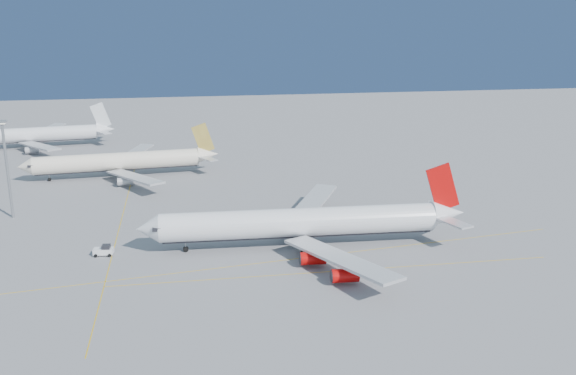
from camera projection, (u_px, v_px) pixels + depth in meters
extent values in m
plane|color=slate|center=(299.00, 248.00, 140.50)|extent=(500.00, 500.00, 0.00)
cube|color=#D5A20B|center=(336.00, 271.00, 128.01)|extent=(90.00, 0.18, 0.02)
cube|color=#D5A20B|center=(304.00, 258.00, 134.81)|extent=(118.86, 16.88, 0.02)
cube|color=#D5A20B|center=(123.00, 215.00, 162.64)|extent=(0.18, 140.00, 0.02)
cylinder|color=white|center=(299.00, 222.00, 139.78)|extent=(60.31, 8.17, 6.23)
cone|color=white|center=(148.00, 229.00, 135.65)|extent=(5.03, 6.38, 6.23)
cone|color=white|center=(448.00, 213.00, 143.92)|extent=(7.70, 6.16, 5.92)
cube|color=black|center=(157.00, 226.00, 135.74)|extent=(1.91, 5.97, 0.75)
cube|color=#B7B7BC|center=(340.00, 258.00, 124.31)|extent=(17.79, 30.68, 0.59)
cube|color=#B7B7BC|center=(310.00, 205.00, 157.58)|extent=(19.44, 30.12, 0.59)
cube|color=#BF0908|center=(443.00, 188.00, 142.08)|extent=(8.27, 0.75, 11.36)
cylinder|color=gray|center=(186.00, 244.00, 137.67)|extent=(0.26, 0.26, 2.47)
cylinder|color=black|center=(186.00, 249.00, 138.00)|extent=(1.20, 0.79, 1.18)
cylinder|color=gray|center=(307.00, 245.00, 136.75)|extent=(0.34, 0.34, 2.47)
cylinder|color=black|center=(307.00, 251.00, 137.08)|extent=(1.21, 1.00, 1.18)
cylinder|color=gray|center=(301.00, 232.00, 145.14)|extent=(0.34, 0.34, 2.47)
cylinder|color=black|center=(301.00, 237.00, 145.48)|extent=(1.21, 1.00, 1.18)
cylinder|color=#BF0908|center=(313.00, 258.00, 129.66)|extent=(5.24, 2.85, 2.68)
cylinder|color=#BF0908|center=(345.00, 276.00, 121.33)|extent=(5.24, 2.85, 2.68)
cylinder|color=#BF0908|center=(296.00, 221.00, 152.23)|extent=(5.24, 2.85, 2.68)
cylinder|color=#BF0908|center=(309.00, 208.00, 161.72)|extent=(5.24, 2.85, 2.68)
cylinder|color=silver|center=(118.00, 161.00, 197.56)|extent=(49.70, 10.12, 5.42)
cone|color=silver|center=(25.00, 167.00, 190.91)|extent=(4.77, 5.80, 5.42)
cone|color=silver|center=(208.00, 154.00, 204.37)|extent=(7.11, 5.76, 5.14)
cube|color=black|center=(31.00, 165.00, 191.20)|extent=(2.01, 5.27, 0.67)
cube|color=#B7B7BC|center=(135.00, 177.00, 185.23)|extent=(18.07, 25.24, 0.52)
cube|color=#B7B7BC|center=(132.00, 155.00, 212.98)|extent=(13.90, 26.63, 0.52)
cube|color=#B09941|center=(203.00, 138.00, 202.57)|extent=(7.31, 1.13, 10.05)
cylinder|color=gray|center=(49.00, 176.00, 193.42)|extent=(0.23, 0.23, 2.19)
cylinder|color=black|center=(49.00, 179.00, 193.72)|extent=(1.10, 0.76, 1.05)
cylinder|color=gray|center=(122.00, 175.00, 195.11)|extent=(0.30, 0.30, 2.19)
cylinder|color=black|center=(122.00, 178.00, 195.41)|extent=(1.12, 0.95, 1.05)
cylinder|color=gray|center=(121.00, 169.00, 202.27)|extent=(0.30, 0.30, 2.19)
cylinder|color=black|center=(121.00, 172.00, 202.57)|extent=(1.12, 0.95, 1.05)
cylinder|color=#B7B7BC|center=(125.00, 181.00, 187.52)|extent=(4.77, 2.80, 2.38)
cylinder|color=#B7B7BC|center=(124.00, 162.00, 210.32)|extent=(4.77, 2.80, 2.38)
cylinder|color=white|center=(29.00, 135.00, 238.08)|extent=(48.71, 11.55, 5.42)
cone|color=white|center=(106.00, 129.00, 245.60)|extent=(7.38, 5.97, 5.15)
cube|color=#B7B7BC|center=(39.00, 146.00, 226.19)|extent=(18.53, 24.58, 0.53)
cube|color=#B7B7BC|center=(44.00, 131.00, 253.26)|extent=(13.10, 26.36, 0.53)
cube|color=silver|center=(101.00, 116.00, 243.73)|extent=(7.44, 1.38, 10.24)
cylinder|color=gray|center=(32.00, 145.00, 235.68)|extent=(0.31, 0.31, 2.23)
cylinder|color=black|center=(32.00, 148.00, 235.99)|extent=(1.17, 1.00, 1.07)
cylinder|color=gray|center=(33.00, 141.00, 242.82)|extent=(0.31, 0.31, 2.23)
cylinder|color=black|center=(34.00, 144.00, 243.12)|extent=(1.17, 1.00, 1.07)
cylinder|color=#B7B7BC|center=(32.00, 150.00, 228.33)|extent=(4.92, 2.99, 2.42)
cylinder|color=#B7B7BC|center=(37.00, 137.00, 250.59)|extent=(4.92, 2.99, 2.42)
cube|color=white|center=(103.00, 251.00, 135.96)|extent=(4.29, 2.45, 1.23)
cube|color=black|center=(106.00, 247.00, 135.75)|extent=(1.81, 1.90, 0.93)
cylinder|color=black|center=(96.00, 256.00, 134.98)|extent=(0.75, 0.43, 0.72)
cylinder|color=black|center=(98.00, 252.00, 137.05)|extent=(0.75, 0.43, 0.72)
cylinder|color=black|center=(110.00, 255.00, 135.17)|extent=(0.75, 0.43, 0.72)
cylinder|color=black|center=(112.00, 252.00, 137.24)|extent=(0.75, 0.43, 0.72)
cylinder|color=gray|center=(8.00, 171.00, 157.24)|extent=(0.67, 0.67, 24.10)
cube|color=gray|center=(1.00, 122.00, 153.91)|extent=(2.12, 2.12, 0.48)
cube|color=white|center=(2.00, 123.00, 154.01)|extent=(1.54, 1.54, 0.24)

